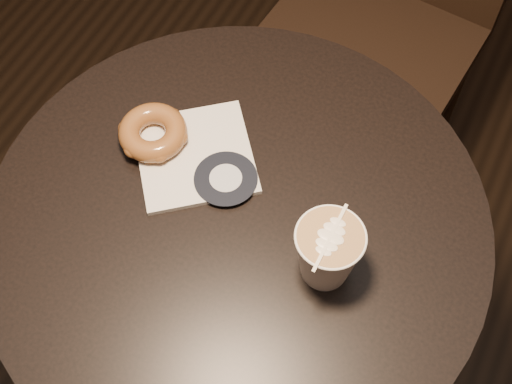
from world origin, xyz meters
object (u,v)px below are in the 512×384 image
cafe_table (239,275)px  latte_cup (327,254)px  pastry_bag (195,156)px  doughnut (153,132)px

cafe_table → latte_cup: bearing=-7.1°
pastry_bag → latte_cup: bearing=-57.3°
pastry_bag → cafe_table: bearing=-70.9°
cafe_table → latte_cup: size_ratio=7.62×
cafe_table → doughnut: size_ratio=7.58×
cafe_table → latte_cup: 0.29m
doughnut → latte_cup: bearing=-13.9°
pastry_bag → latte_cup: latte_cup is taller
pastry_bag → doughnut: 0.07m
latte_cup → doughnut: bearing=166.1°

